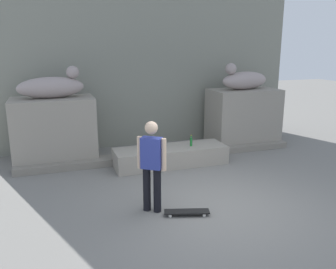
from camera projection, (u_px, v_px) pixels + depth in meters
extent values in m
plane|color=slate|center=(215.00, 206.00, 6.70)|extent=(40.00, 40.00, 0.00)
cube|color=gray|center=(144.00, 40.00, 10.44)|extent=(9.12, 0.60, 6.15)
cube|color=gray|center=(54.00, 131.00, 9.01)|extent=(2.02, 1.17, 1.66)
cube|color=gray|center=(243.00, 117.00, 10.72)|extent=(2.02, 1.17, 1.66)
ellipsoid|color=#A59592|center=(51.00, 87.00, 8.75)|extent=(1.65, 0.71, 0.52)
sphere|color=#A59592|center=(73.00, 72.00, 8.88)|extent=(0.32, 0.32, 0.32)
ellipsoid|color=#A59592|center=(245.00, 80.00, 10.45)|extent=(1.68, 0.87, 0.52)
sphere|color=#A59592|center=(231.00, 69.00, 10.09)|extent=(0.32, 0.32, 0.32)
cube|color=gray|center=(171.00, 156.00, 8.94)|extent=(2.83, 0.88, 0.45)
cylinder|color=black|center=(157.00, 190.00, 6.38)|extent=(0.14, 0.14, 0.82)
cylinder|color=black|center=(147.00, 189.00, 6.44)|extent=(0.14, 0.14, 0.82)
cube|color=#333F99|center=(152.00, 153.00, 6.24)|extent=(0.41, 0.37, 0.56)
sphere|color=beige|center=(151.00, 128.00, 6.13)|extent=(0.23, 0.23, 0.23)
cylinder|color=beige|center=(164.00, 155.00, 6.18)|extent=(0.09, 0.09, 0.58)
cylinder|color=beige|center=(140.00, 152.00, 6.30)|extent=(0.09, 0.09, 0.58)
cube|color=black|center=(187.00, 212.00, 6.32)|extent=(0.82, 0.42, 0.02)
cylinder|color=white|center=(170.00, 216.00, 6.25)|extent=(0.06, 0.04, 0.06)
cylinder|color=white|center=(170.00, 212.00, 6.38)|extent=(0.06, 0.04, 0.06)
cylinder|color=white|center=(204.00, 215.00, 6.27)|extent=(0.06, 0.04, 0.06)
cylinder|color=white|center=(203.00, 212.00, 6.41)|extent=(0.06, 0.04, 0.06)
cylinder|color=#1E722D|center=(191.00, 142.00, 8.98)|extent=(0.06, 0.06, 0.21)
cylinder|color=#1E722D|center=(191.00, 137.00, 8.95)|extent=(0.03, 0.03, 0.06)
cylinder|color=yellow|center=(191.00, 135.00, 8.94)|extent=(0.03, 0.03, 0.01)
cylinder|color=silver|center=(141.00, 145.00, 8.72)|extent=(0.07, 0.07, 0.19)
cylinder|color=silver|center=(141.00, 140.00, 8.69)|extent=(0.03, 0.03, 0.06)
cylinder|color=yellow|center=(141.00, 139.00, 8.69)|extent=(0.04, 0.04, 0.01)
cube|color=gray|center=(164.00, 155.00, 9.49)|extent=(7.45, 0.50, 0.17)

